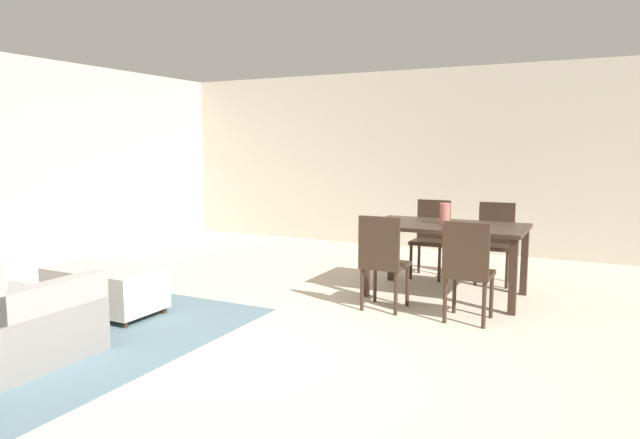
{
  "coord_description": "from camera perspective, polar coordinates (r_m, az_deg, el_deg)",
  "views": [
    {
      "loc": [
        2.21,
        -3.44,
        1.57
      ],
      "look_at": [
        -0.33,
        1.59,
        0.84
      ],
      "focal_mm": 31.86,
      "sensor_mm": 36.0,
      "label": 1
    }
  ],
  "objects": [
    {
      "name": "ground_plane",
      "position": [
        4.38,
        -5.69,
        -13.64
      ],
      "size": [
        10.8,
        10.8,
        0.0
      ],
      "primitive_type": "plane",
      "color": "beige"
    },
    {
      "name": "wall_back",
      "position": [
        8.72,
        12.18,
        5.82
      ],
      "size": [
        9.0,
        0.12,
        2.7
      ],
      "primitive_type": "cube",
      "color": "#BCB2A0",
      "rests_on": "ground_plane"
    },
    {
      "name": "area_rug",
      "position": [
        5.53,
        -26.02,
        -9.8
      ],
      "size": [
        3.0,
        2.8,
        0.01
      ],
      "primitive_type": "cube",
      "color": "slate",
      "rests_on": "ground_plane"
    },
    {
      "name": "ottoman_table",
      "position": [
        5.73,
        -20.77,
        -6.41
      ],
      "size": [
        1.07,
        0.59,
        0.44
      ],
      "color": "#B7AD9E",
      "rests_on": "ground_plane"
    },
    {
      "name": "dining_table",
      "position": [
        6.05,
        12.56,
        -1.34
      ],
      "size": [
        1.59,
        0.92,
        0.76
      ],
      "color": "#332319",
      "rests_on": "ground_plane"
    },
    {
      "name": "dining_chair_near_left",
      "position": [
        5.42,
        6.28,
        -3.79
      ],
      "size": [
        0.4,
        0.4,
        0.92
      ],
      "color": "#332319",
      "rests_on": "ground_plane"
    },
    {
      "name": "dining_chair_near_right",
      "position": [
        5.18,
        14.61,
        -4.52
      ],
      "size": [
        0.4,
        0.4,
        0.92
      ],
      "color": "#332319",
      "rests_on": "ground_plane"
    },
    {
      "name": "dining_chair_far_left",
      "position": [
        6.95,
        11.12,
        -1.4
      ],
      "size": [
        0.41,
        0.41,
        0.92
      ],
      "color": "#332319",
      "rests_on": "ground_plane"
    },
    {
      "name": "dining_chair_far_right",
      "position": [
        6.82,
        17.18,
        -1.77
      ],
      "size": [
        0.42,
        0.42,
        0.92
      ],
      "color": "#332319",
      "rests_on": "ground_plane"
    },
    {
      "name": "vase_centerpiece",
      "position": [
        6.03,
        12.43,
        0.58
      ],
      "size": [
        0.11,
        0.11,
        0.22
      ],
      "primitive_type": "cylinder",
      "color": "#B26659",
      "rests_on": "dining_table"
    }
  ]
}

